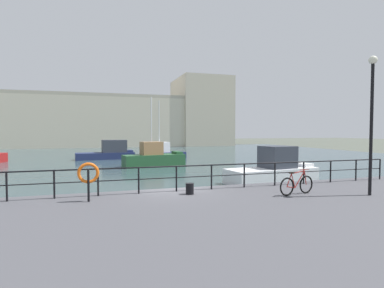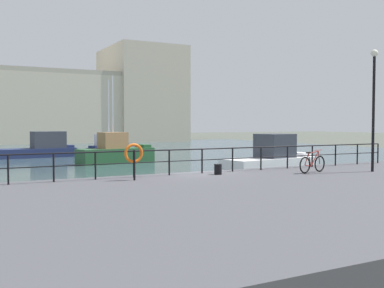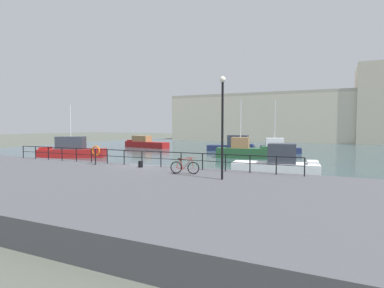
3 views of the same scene
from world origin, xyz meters
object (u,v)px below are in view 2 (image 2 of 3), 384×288
(moored_harbor_tender, at_px, (115,152))
(quay_lamp_post, at_px, (374,95))
(moored_small_launch, at_px, (113,147))
(moored_cabin_cruiser, at_px, (42,148))
(life_ring_stand, at_px, (134,154))
(moored_white_yacht, at_px, (271,160))
(harbor_building, at_px, (53,105))
(parked_bicycle, at_px, (312,164))
(mooring_bollard, at_px, (218,169))

(moored_harbor_tender, distance_m, quay_lamp_post, 21.74)
(moored_small_launch, bearing_deg, moored_cabin_cruiser, -21.90)
(moored_harbor_tender, bearing_deg, life_ring_stand, -115.99)
(moored_small_launch, distance_m, moored_white_yacht, 20.96)
(life_ring_stand, bearing_deg, harbor_building, 81.54)
(moored_white_yacht, relative_size, life_ring_stand, 4.79)
(moored_white_yacht, bearing_deg, quay_lamp_post, -106.30)
(moored_white_yacht, xyz_separation_m, parked_bicycle, (-3.95, -8.00, 0.55))
(moored_cabin_cruiser, xyz_separation_m, life_ring_stand, (-1.46, -28.23, 1.09))
(parked_bicycle, bearing_deg, moored_cabin_cruiser, 91.13)
(moored_harbor_tender, height_order, life_ring_stand, moored_harbor_tender)
(parked_bicycle, relative_size, mooring_bollard, 3.97)
(moored_cabin_cruiser, distance_m, moored_white_yacht, 23.74)
(moored_small_launch, xyz_separation_m, parked_bicycle, (-0.31, -28.65, 0.61))
(moored_harbor_tender, xyz_separation_m, life_ring_stand, (-5.53, -18.79, 1.12))
(moored_harbor_tender, distance_m, parked_bicycle, 20.09)
(harbor_building, height_order, moored_harbor_tender, harbor_building)
(moored_cabin_cruiser, xyz_separation_m, moored_harbor_tender, (4.07, -9.44, -0.03))
(moored_cabin_cruiser, xyz_separation_m, quay_lamp_post, (9.04, -30.31, 3.50))
(mooring_bollard, xyz_separation_m, quay_lamp_post, (6.70, -2.22, 3.16))
(harbor_building, distance_m, moored_harbor_tender, 44.11)
(moored_cabin_cruiser, xyz_separation_m, parked_bicycle, (6.36, -29.38, 0.51))
(harbor_building, distance_m, life_ring_stand, 63.24)
(life_ring_stand, relative_size, quay_lamp_post, 0.26)
(harbor_building, xyz_separation_m, life_ring_stand, (-9.29, -62.41, -4.25))
(moored_small_launch, xyz_separation_m, mooring_bollard, (-4.33, -27.34, 0.44))
(moored_cabin_cruiser, relative_size, moored_harbor_tender, 1.05)
(harbor_building, height_order, parked_bicycle, harbor_building)
(life_ring_stand, distance_m, quay_lamp_post, 10.98)
(life_ring_stand, bearing_deg, moored_small_launch, 73.51)
(moored_harbor_tender, bearing_deg, parked_bicycle, -93.01)
(moored_white_yacht, bearing_deg, parked_bicycle, -124.46)
(moored_small_launch, xyz_separation_m, moored_harbor_tender, (-2.60, -8.70, 0.07))
(harbor_building, distance_m, moored_cabin_cruiser, 35.47)
(harbor_building, bearing_deg, moored_small_launch, -91.89)
(moored_cabin_cruiser, height_order, moored_harbor_tender, moored_harbor_tender)
(moored_small_launch, relative_size, moored_harbor_tender, 1.08)
(moored_cabin_cruiser, bearing_deg, parked_bicycle, -83.25)
(quay_lamp_post, bearing_deg, mooring_bollard, 161.65)
(quay_lamp_post, bearing_deg, moored_harbor_tender, 103.41)
(quay_lamp_post, bearing_deg, life_ring_stand, 168.81)
(parked_bicycle, bearing_deg, moored_white_yacht, 52.62)
(life_ring_stand, bearing_deg, moored_harbor_tender, 73.60)
(moored_harbor_tender, bearing_deg, moored_cabin_cruiser, 103.73)
(moored_small_launch, height_order, parked_bicycle, moored_small_launch)
(parked_bicycle, bearing_deg, moored_harbor_tender, 85.48)
(parked_bicycle, xyz_separation_m, mooring_bollard, (-4.02, 1.30, -0.17))
(moored_white_yacht, relative_size, mooring_bollard, 15.21)
(moored_cabin_cruiser, height_order, quay_lamp_post, quay_lamp_post)
(moored_cabin_cruiser, distance_m, parked_bicycle, 30.07)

